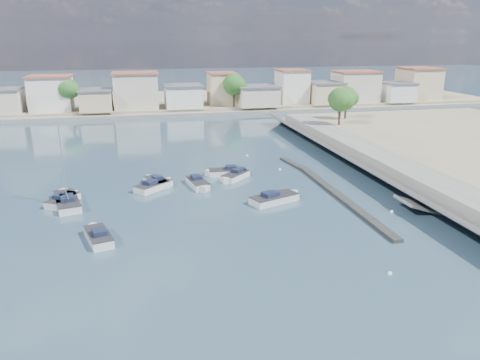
% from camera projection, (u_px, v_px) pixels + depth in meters
% --- Properties ---
extents(ground, '(400.00, 400.00, 0.00)m').
position_uv_depth(ground, '(229.00, 144.00, 80.39)').
color(ground, '#283F50').
rests_on(ground, ground).
extents(seawall_walkway, '(5.00, 90.00, 1.80)m').
position_uv_depth(seawall_walkway, '(414.00, 176.00, 58.74)').
color(seawall_walkway, slate).
rests_on(seawall_walkway, ground).
extents(breakwater, '(2.00, 31.02, 0.35)m').
position_uv_depth(breakwater, '(329.00, 188.00, 56.27)').
color(breakwater, black).
rests_on(breakwater, ground).
extents(far_shore_land, '(160.00, 40.00, 1.40)m').
position_uv_depth(far_shore_land, '(192.00, 101.00, 128.72)').
color(far_shore_land, gray).
rests_on(far_shore_land, ground).
extents(far_shore_quay, '(160.00, 2.50, 0.80)m').
position_uv_depth(far_shore_quay, '(203.00, 114.00, 109.21)').
color(far_shore_quay, slate).
rests_on(far_shore_quay, ground).
extents(far_town, '(113.01, 12.80, 8.35)m').
position_uv_depth(far_town, '(242.00, 90.00, 115.61)').
color(far_town, beige).
rests_on(far_town, far_shore_land).
extents(shore_trees, '(74.56, 38.32, 7.92)m').
position_uv_depth(shore_trees, '(240.00, 89.00, 106.53)').
color(shore_trees, '#38281E').
rests_on(shore_trees, ground).
extents(motorboat_a, '(3.00, 5.24, 1.48)m').
position_uv_depth(motorboat_a, '(98.00, 236.00, 42.27)').
color(motorboat_a, silver).
rests_on(motorboat_a, ground).
extents(motorboat_b, '(4.86, 4.68, 1.48)m').
position_uv_depth(motorboat_b, '(155.00, 186.00, 56.50)').
color(motorboat_b, silver).
rests_on(motorboat_b, ground).
extents(motorboat_c, '(5.59, 2.23, 1.48)m').
position_uv_depth(motorboat_c, '(226.00, 172.00, 62.16)').
color(motorboat_c, silver).
rests_on(motorboat_c, ground).
extents(motorboat_d, '(4.31, 4.29, 1.48)m').
position_uv_depth(motorboat_d, '(234.00, 177.00, 60.25)').
color(motorboat_d, silver).
rests_on(motorboat_d, ground).
extents(motorboat_e, '(3.58, 4.57, 1.48)m').
position_uv_depth(motorboat_e, '(64.00, 200.00, 51.63)').
color(motorboat_e, silver).
rests_on(motorboat_e, ground).
extents(motorboat_f, '(3.14, 4.55, 1.48)m').
position_uv_depth(motorboat_f, '(155.00, 182.00, 58.09)').
color(motorboat_f, silver).
rests_on(motorboat_f, ground).
extents(motorboat_g, '(2.58, 5.36, 1.48)m').
position_uv_depth(motorboat_g, '(198.00, 184.00, 57.28)').
color(motorboat_g, silver).
rests_on(motorboat_g, ground).
extents(motorboat_h, '(6.19, 4.06, 1.48)m').
position_uv_depth(motorboat_h, '(276.00, 198.00, 52.13)').
color(motorboat_h, silver).
rests_on(motorboat_h, ground).
extents(sailboat, '(3.78, 7.55, 9.00)m').
position_uv_depth(sailboat, '(67.00, 201.00, 51.31)').
color(sailboat, silver).
rests_on(sailboat, ground).
extents(mooring_buoys, '(16.76, 39.41, 0.39)m').
position_uv_depth(mooring_buoys, '(298.00, 189.00, 56.49)').
color(mooring_buoys, white).
rests_on(mooring_buoys, ground).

